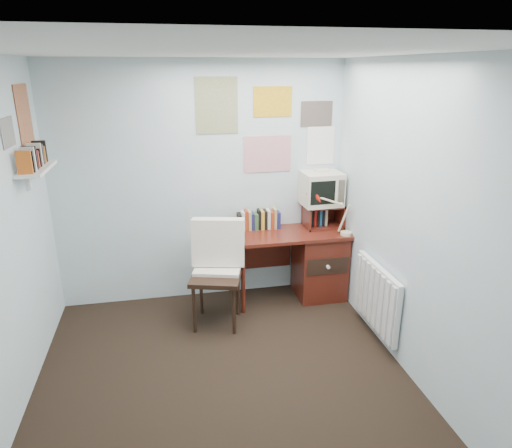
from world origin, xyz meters
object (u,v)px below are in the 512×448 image
(desk_lamp, at_px, (347,215))
(crt_tv, at_px, (321,187))
(radiator, at_px, (377,297))
(desk, at_px, (314,261))
(desk_chair, at_px, (216,277))
(tv_riser, at_px, (323,215))
(wall_shelf, at_px, (36,169))

(desk_lamp, bearing_deg, crt_tv, 116.29)
(desk_lamp, relative_size, radiator, 0.54)
(desk, distance_m, desk_chair, 1.19)
(desk, xyz_separation_m, desk_chair, (-1.12, -0.39, 0.10))
(tv_riser, height_order, wall_shelf, wall_shelf)
(radiator, bearing_deg, tv_riser, 99.28)
(desk, distance_m, radiator, 0.97)
(desk_chair, relative_size, radiator, 1.25)
(wall_shelf, bearing_deg, desk, 8.40)
(desk_chair, height_order, wall_shelf, wall_shelf)
(tv_riser, bearing_deg, crt_tv, 150.63)
(desk, height_order, wall_shelf, wall_shelf)
(crt_tv, distance_m, radiator, 1.33)
(desk, xyz_separation_m, crt_tv, (0.08, 0.13, 0.80))
(tv_riser, bearing_deg, desk_lamp, -63.54)
(desk, relative_size, radiator, 1.50)
(desk_lamp, height_order, crt_tv, crt_tv)
(desk_lamp, xyz_separation_m, wall_shelf, (-2.84, -0.19, 0.65))
(crt_tv, relative_size, radiator, 0.51)
(radiator, relative_size, wall_shelf, 1.29)
(desk, relative_size, wall_shelf, 1.94)
(desk_lamp, height_order, wall_shelf, wall_shelf)
(desk, relative_size, tv_riser, 3.00)
(crt_tv, bearing_deg, tv_riser, -31.70)
(desk, bearing_deg, radiator, -72.76)
(radiator, bearing_deg, desk, 107.24)
(desk_chair, height_order, crt_tv, crt_tv)
(desk_lamp, distance_m, crt_tv, 0.44)
(desk_chair, height_order, desk_lamp, desk_lamp)
(desk_lamp, distance_m, wall_shelf, 2.92)
(desk, relative_size, desk_lamp, 2.80)
(desk_chair, height_order, tv_riser, tv_riser)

